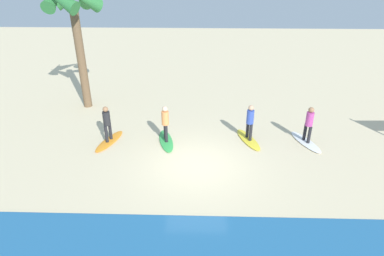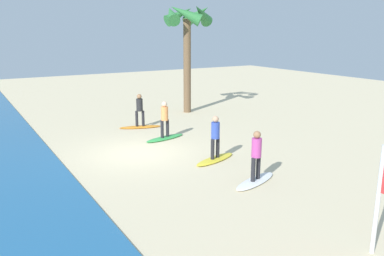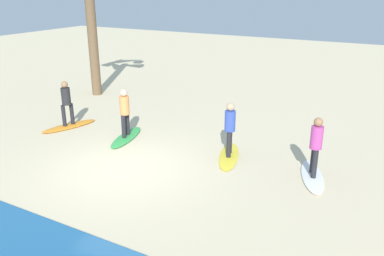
{
  "view_description": "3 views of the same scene",
  "coord_description": "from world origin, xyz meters",
  "px_view_note": "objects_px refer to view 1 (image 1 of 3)",
  "views": [
    {
      "loc": [
        -0.13,
        11.14,
        7.32
      ],
      "look_at": [
        0.25,
        -1.67,
        0.82
      ],
      "focal_mm": 31.03,
      "sensor_mm": 36.0,
      "label": 1
    },
    {
      "loc": [
        -14.22,
        6.03,
        4.82
      ],
      "look_at": [
        -0.95,
        -1.91,
        1.01
      ],
      "focal_mm": 37.28,
      "sensor_mm": 36.0,
      "label": 2
    },
    {
      "loc": [
        -6.68,
        8.2,
        5.01
      ],
      "look_at": [
        -1.53,
        -1.18,
        1.12
      ],
      "focal_mm": 37.43,
      "sensor_mm": 36.0,
      "label": 3
    }
  ],
  "objects_px": {
    "surfboard_white": "(306,142)",
    "surfboard_green": "(166,141)",
    "surfer_white": "(309,122)",
    "surfer_green": "(165,121)",
    "surfer_orange": "(107,121)",
    "surfer_yellow": "(250,120)",
    "surfboard_yellow": "(248,140)",
    "palm_tree": "(74,10)",
    "surfboard_orange": "(109,141)"
  },
  "relations": [
    {
      "from": "surfboard_white",
      "to": "surfboard_green",
      "type": "height_order",
      "value": "same"
    },
    {
      "from": "surfer_white",
      "to": "surfer_green",
      "type": "relative_size",
      "value": 1.0
    },
    {
      "from": "surfer_green",
      "to": "surfer_orange",
      "type": "relative_size",
      "value": 1.0
    },
    {
      "from": "surfer_yellow",
      "to": "surfer_orange",
      "type": "relative_size",
      "value": 1.0
    },
    {
      "from": "surfboard_green",
      "to": "surfboard_yellow",
      "type": "bearing_deg",
      "value": 80.09
    },
    {
      "from": "surfboard_white",
      "to": "surfer_white",
      "type": "bearing_deg",
      "value": -19.78
    },
    {
      "from": "surfer_yellow",
      "to": "surfer_orange",
      "type": "bearing_deg",
      "value": 3.06
    },
    {
      "from": "palm_tree",
      "to": "surfboard_white",
      "type": "bearing_deg",
      "value": 160.68
    },
    {
      "from": "surfer_white",
      "to": "surfboard_yellow",
      "type": "relative_size",
      "value": 0.78
    },
    {
      "from": "surfer_green",
      "to": "surfer_orange",
      "type": "bearing_deg",
      "value": 2.41
    },
    {
      "from": "surfer_yellow",
      "to": "surfboard_orange",
      "type": "xyz_separation_m",
      "value": [
        6.27,
        0.34,
        -0.99
      ]
    },
    {
      "from": "surfboard_white",
      "to": "palm_tree",
      "type": "xyz_separation_m",
      "value": [
        11.05,
        -3.87,
        5.09
      ]
    },
    {
      "from": "surfer_yellow",
      "to": "palm_tree",
      "type": "distance_m",
      "value": 10.15
    },
    {
      "from": "surfer_yellow",
      "to": "palm_tree",
      "type": "xyz_separation_m",
      "value": [
        8.5,
        -3.73,
        4.09
      ]
    },
    {
      "from": "surfboard_yellow",
      "to": "surfboard_green",
      "type": "xyz_separation_m",
      "value": [
        3.72,
        0.23,
        0.0
      ]
    },
    {
      "from": "surfer_orange",
      "to": "surfboard_white",
      "type": "bearing_deg",
      "value": -178.75
    },
    {
      "from": "surfer_white",
      "to": "surfer_yellow",
      "type": "height_order",
      "value": "same"
    },
    {
      "from": "surfboard_orange",
      "to": "surfboard_white",
      "type": "bearing_deg",
      "value": 108.64
    },
    {
      "from": "surfboard_yellow",
      "to": "surfboard_orange",
      "type": "xyz_separation_m",
      "value": [
        6.27,
        0.34,
        0.0
      ]
    },
    {
      "from": "surfboard_green",
      "to": "palm_tree",
      "type": "height_order",
      "value": "palm_tree"
    },
    {
      "from": "surfer_white",
      "to": "surfer_orange",
      "type": "xyz_separation_m",
      "value": [
        8.82,
        0.19,
        0.0
      ]
    },
    {
      "from": "surfboard_green",
      "to": "surfer_green",
      "type": "xyz_separation_m",
      "value": [
        0.0,
        0.0,
        0.99
      ]
    },
    {
      "from": "surfer_white",
      "to": "surfer_orange",
      "type": "relative_size",
      "value": 1.0
    },
    {
      "from": "surfboard_yellow",
      "to": "palm_tree",
      "type": "xyz_separation_m",
      "value": [
        8.5,
        -3.73,
        5.09
      ]
    },
    {
      "from": "surfboard_yellow",
      "to": "surfer_green",
      "type": "bearing_deg",
      "value": -105.03
    },
    {
      "from": "surfer_yellow",
      "to": "surfboard_orange",
      "type": "relative_size",
      "value": 0.78
    },
    {
      "from": "surfer_white",
      "to": "surfboard_green",
      "type": "relative_size",
      "value": 0.78
    },
    {
      "from": "surfboard_white",
      "to": "surfer_yellow",
      "type": "distance_m",
      "value": 2.73
    },
    {
      "from": "surfboard_yellow",
      "to": "surfer_green",
      "type": "distance_m",
      "value": 3.86
    },
    {
      "from": "surfboard_orange",
      "to": "surfer_green",
      "type": "bearing_deg",
      "value": 109.8
    },
    {
      "from": "surfer_white",
      "to": "surfer_yellow",
      "type": "distance_m",
      "value": 2.55
    },
    {
      "from": "palm_tree",
      "to": "surfer_orange",
      "type": "bearing_deg",
      "value": 118.76
    },
    {
      "from": "surfer_green",
      "to": "surfer_orange",
      "type": "height_order",
      "value": "same"
    },
    {
      "from": "surfer_white",
      "to": "surfboard_orange",
      "type": "xyz_separation_m",
      "value": [
        8.82,
        0.19,
        -0.99
      ]
    },
    {
      "from": "surfer_white",
      "to": "surfer_orange",
      "type": "height_order",
      "value": "same"
    },
    {
      "from": "surfer_orange",
      "to": "palm_tree",
      "type": "bearing_deg",
      "value": -61.24
    },
    {
      "from": "surfboard_white",
      "to": "surfer_green",
      "type": "distance_m",
      "value": 6.35
    },
    {
      "from": "surfer_orange",
      "to": "surfboard_green",
      "type": "bearing_deg",
      "value": -177.59
    },
    {
      "from": "surfer_green",
      "to": "surfer_orange",
      "type": "xyz_separation_m",
      "value": [
        2.55,
        0.11,
        0.0
      ]
    },
    {
      "from": "palm_tree",
      "to": "surfboard_yellow",
      "type": "bearing_deg",
      "value": 156.31
    },
    {
      "from": "surfer_yellow",
      "to": "surfboard_green",
      "type": "height_order",
      "value": "surfer_yellow"
    },
    {
      "from": "surfer_white",
      "to": "surfer_green",
      "type": "bearing_deg",
      "value": 0.78
    },
    {
      "from": "surfboard_green",
      "to": "surfer_yellow",
      "type": "bearing_deg",
      "value": 80.09
    },
    {
      "from": "surfboard_white",
      "to": "surfer_yellow",
      "type": "relative_size",
      "value": 1.28
    },
    {
      "from": "surfboard_white",
      "to": "surfer_yellow",
      "type": "bearing_deg",
      "value": -113.0
    },
    {
      "from": "surfer_green",
      "to": "palm_tree",
      "type": "relative_size",
      "value": 0.26
    },
    {
      "from": "surfboard_yellow",
      "to": "surfboard_orange",
      "type": "bearing_deg",
      "value": -105.47
    },
    {
      "from": "surfer_white",
      "to": "surfboard_yellow",
      "type": "bearing_deg",
      "value": -3.21
    },
    {
      "from": "surfboard_green",
      "to": "surfer_white",
      "type": "bearing_deg",
      "value": 77.37
    },
    {
      "from": "surfboard_orange",
      "to": "surfer_orange",
      "type": "distance_m",
      "value": 0.99
    }
  ]
}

